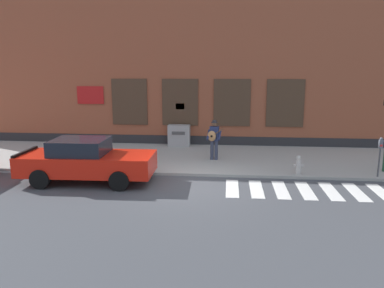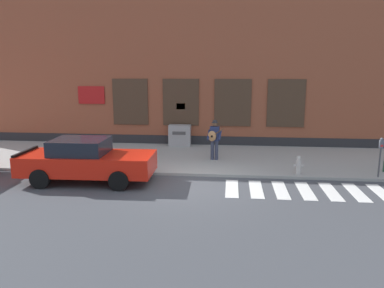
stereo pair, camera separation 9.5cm
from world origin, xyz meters
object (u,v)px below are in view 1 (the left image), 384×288
at_px(fire_hydrant, 298,165).
at_px(red_car, 86,161).
at_px(utility_box, 179,135).
at_px(parking_meter, 380,151).
at_px(busker, 214,138).

bearing_deg(fire_hydrant, red_car, -169.59).
xyz_separation_m(utility_box, fire_hydrant, (5.05, -4.72, -0.19)).
bearing_deg(red_car, parking_meter, 7.12).
height_order(utility_box, fire_hydrant, utility_box).
bearing_deg(busker, red_car, -142.69).
bearing_deg(parking_meter, red_car, -172.88).
distance_m(red_car, utility_box, 6.58).
relative_size(red_car, busker, 2.74).
height_order(parking_meter, utility_box, parking_meter).
height_order(red_car, fire_hydrant, red_car).
bearing_deg(red_car, fire_hydrant, 10.41).
bearing_deg(utility_box, red_car, -111.94).
distance_m(utility_box, fire_hydrant, 6.91).
relative_size(red_car, utility_box, 4.25).
xyz_separation_m(red_car, fire_hydrant, (7.51, 1.38, -0.32)).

